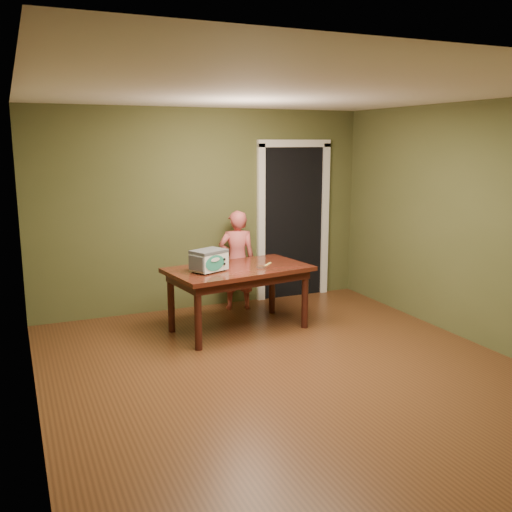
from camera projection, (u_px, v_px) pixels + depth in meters
name	position (u px, v px, depth m)	size (l,w,h in m)	color
floor	(289.00, 373.00, 5.46)	(5.00, 5.00, 0.00)	#593119
room_shell	(292.00, 194.00, 5.12)	(4.52, 5.02, 2.61)	#4E502B
doorway	(284.00, 220.00, 8.26)	(1.10, 0.66, 2.25)	black
dining_table	(239.00, 276.00, 6.59)	(1.72, 1.13, 0.75)	#34160B
toy_oven	(209.00, 260.00, 6.34)	(0.46, 0.39, 0.24)	#4C4F54
baking_pan	(261.00, 267.00, 6.53)	(0.10, 0.10, 0.02)	silver
spatula	(268.00, 264.00, 6.72)	(0.18, 0.03, 0.01)	#E7D064
child	(237.00, 260.00, 7.44)	(0.48, 0.31, 1.31)	#C95452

